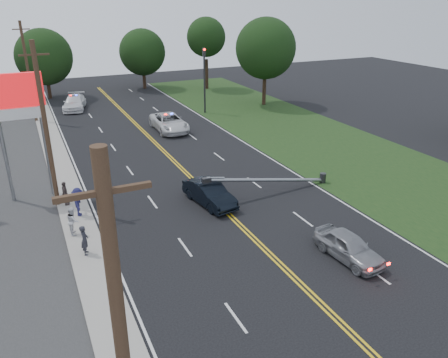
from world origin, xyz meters
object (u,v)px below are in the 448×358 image
bystander_c (78,202)px  utility_pole_mid (46,127)px  crashed_sedan (209,193)px  emergency_b (74,103)px  traffic_signal (204,75)px  fallen_streetlight (275,180)px  emergency_a (169,122)px  bystander_d (65,193)px  bystander_b (73,221)px  bystander_a (85,240)px  pylon_sign (18,107)px  utility_pole_far (28,72)px  waiting_sedan (349,247)px

bystander_c → utility_pole_mid: bearing=34.9°
utility_pole_mid → crashed_sedan: bearing=-23.3°
utility_pole_mid → emergency_b: utility_pole_mid is taller
traffic_signal → fallen_streetlight: size_ratio=0.75×
emergency_a → bystander_d: (-11.15, -13.28, 0.07)m
utility_pole_mid → emergency_b: bearing=80.3°
crashed_sedan → emergency_b: (-4.31, 29.56, 0.08)m
fallen_streetlight → bystander_d: (-12.92, 3.66, -0.03)m
bystander_d → bystander_b: bearing=-173.1°
bystander_c → bystander_d: (-0.56, 1.82, -0.11)m
fallen_streetlight → utility_pole_mid: (-13.39, 4.00, 4.17)m
bystander_b → bystander_d: (0.02, 3.93, -0.02)m
fallen_streetlight → bystander_d: fallen_streetlight is taller
fallen_streetlight → bystander_a: 12.96m
bystander_a → bystander_d: bearing=12.2°
pylon_sign → utility_pole_far: 20.06m
bystander_c → bystander_d: bystander_c is taller
waiting_sedan → bystander_c: (-11.53, 10.27, 0.32)m
pylon_sign → fallen_streetlight: 16.66m
bystander_b → bystander_d: bearing=4.7°
emergency_b → bystander_c: (-3.39, -27.95, 0.19)m
bystander_b → bystander_d: size_ratio=1.02×
fallen_streetlight → emergency_a: bearing=96.0°
utility_pole_mid → bystander_b: bearing=-84.0°
waiting_sedan → emergency_b: emergency_b is taller
pylon_sign → emergency_b: size_ratio=1.45×
waiting_sedan → bystander_d: bearing=130.2°
traffic_signal → bystander_b: (-17.05, -22.27, -3.30)m
utility_pole_far → bystander_a: size_ratio=6.31×
utility_pole_mid → utility_pole_far: same height
traffic_signal → utility_pole_mid: 25.12m
utility_pole_mid → bystander_b: (0.45, -4.27, -4.18)m
crashed_sedan → utility_pole_far: bearing=99.1°
fallen_streetlight → waiting_sedan: 8.47m
emergency_a → bystander_c: size_ratio=3.36×
bystander_b → bystander_c: size_ratio=0.90×
fallen_streetlight → utility_pole_far: utility_pole_far is taller
bystander_d → fallen_streetlight: bearing=-98.7°
pylon_sign → fallen_streetlight: bearing=-22.2°
traffic_signal → bystander_b: size_ratio=4.48×
pylon_sign → bystander_c: (2.33, -4.16, -5.00)m
pylon_sign → bystander_a: bearing=-77.0°
traffic_signal → emergency_b: (-13.08, 7.80, -3.41)m
traffic_signal → bystander_b: traffic_signal is taller
utility_pole_mid → bystander_c: size_ratio=5.72×
utility_pole_far → fallen_streetlight: bearing=-62.8°
pylon_sign → waiting_sedan: size_ratio=2.02×
traffic_signal → bystander_c: bearing=-129.3°
fallen_streetlight → bystander_c: (-12.36, 1.84, 0.07)m
crashed_sedan → fallen_streetlight: bearing=-12.5°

